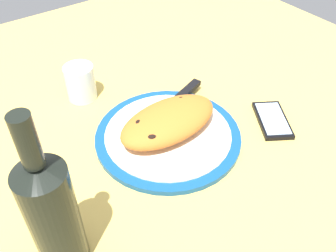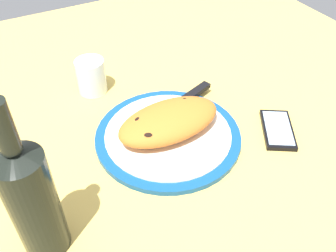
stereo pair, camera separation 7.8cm
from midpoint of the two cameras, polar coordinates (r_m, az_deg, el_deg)
name	(u,v)px [view 1 (the left image)]	position (r cm, az deg, el deg)	size (l,w,h in cm)	color
ground_plane	(168,143)	(81.02, -2.74, -2.77)	(150.00, 150.00, 3.00)	#DBB756
plate	(168,136)	(79.48, -2.79, -1.63)	(31.16, 31.16, 1.52)	navy
calzone	(168,121)	(77.66, -2.78, 0.66)	(23.27, 13.12, 5.49)	orange
fork	(198,148)	(75.30, 1.75, -3.58)	(17.32, 2.42, 0.40)	silver
knife	(180,98)	(87.54, -0.66, 4.28)	(22.13, 9.20, 1.20)	silver
smartphone	(272,120)	(85.79, 13.28, 0.81)	(11.92, 13.85, 1.16)	black
water_glass	(81,84)	(92.36, -15.61, 6.08)	(7.02, 7.02, 8.50)	silver
wine_bottle	(52,213)	(56.70, -21.24, -12.63)	(7.28, 7.28, 29.57)	black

